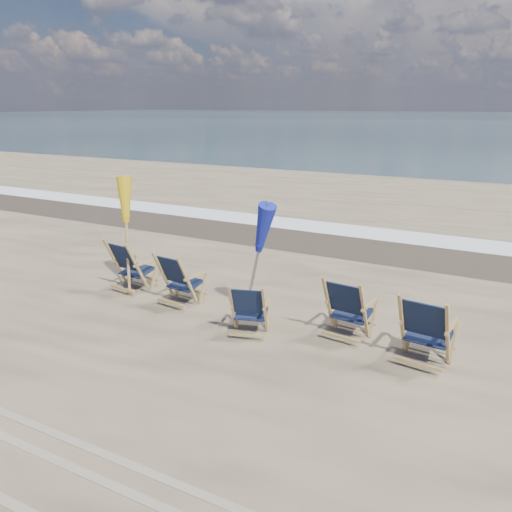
# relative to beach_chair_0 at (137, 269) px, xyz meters

# --- Properties ---
(ocean) EXTENTS (400.00, 400.00, 0.00)m
(ocean) POSITION_rel_beach_chair_0_xyz_m (2.15, 126.51, -0.53)
(ocean) COLOR #324B53
(ocean) RESTS_ON ground
(surf_foam) EXTENTS (200.00, 1.40, 0.01)m
(surf_foam) POSITION_rel_beach_chair_0_xyz_m (2.15, 6.81, -0.53)
(surf_foam) COLOR silver
(surf_foam) RESTS_ON ground
(wet_sand_strip) EXTENTS (200.00, 2.60, 0.00)m
(wet_sand_strip) POSITION_rel_beach_chair_0_xyz_m (2.15, 5.31, -0.53)
(wet_sand_strip) COLOR #42362A
(wet_sand_strip) RESTS_ON ground
(tire_tracks) EXTENTS (80.00, 1.30, 0.01)m
(tire_tracks) POSITION_rel_beach_chair_0_xyz_m (2.15, -4.29, -0.53)
(tire_tracks) COLOR gray
(tire_tracks) RESTS_ON ground
(beach_chair_0) EXTENTS (0.77, 0.84, 1.07)m
(beach_chair_0) POSITION_rel_beach_chair_0_xyz_m (0.00, 0.00, 0.00)
(beach_chair_0) COLOR #111932
(beach_chair_0) RESTS_ON ground
(beach_chair_1) EXTENTS (0.74, 0.81, 1.03)m
(beach_chair_1) POSITION_rel_beach_chair_0_xyz_m (1.24, -0.13, -0.02)
(beach_chair_1) COLOR #111932
(beach_chair_1) RESTS_ON ground
(beach_chair_2) EXTENTS (0.75, 0.80, 0.92)m
(beach_chair_2) POSITION_rel_beach_chair_0_xyz_m (2.94, -0.52, -0.08)
(beach_chair_2) COLOR #111932
(beach_chair_2) RESTS_ON ground
(beach_chair_3) EXTENTS (0.75, 0.82, 1.05)m
(beach_chair_3) POSITION_rel_beach_chair_0_xyz_m (4.35, -0.03, -0.01)
(beach_chair_3) COLOR #111932
(beach_chair_3) RESTS_ON ground
(beach_chair_4) EXTENTS (0.79, 0.87, 1.10)m
(beach_chair_4) POSITION_rel_beach_chair_0_xyz_m (5.55, -0.34, 0.01)
(beach_chair_4) COLOR #111932
(beach_chair_4) RESTS_ON ground
(umbrella_yellow) EXTENTS (0.30, 0.30, 2.22)m
(umbrella_yellow) POSITION_rel_beach_chair_0_xyz_m (-0.24, 0.05, 1.16)
(umbrella_yellow) COLOR #A28048
(umbrella_yellow) RESTS_ON ground
(umbrella_blue) EXTENTS (0.30, 0.30, 2.10)m
(umbrella_blue) POSITION_rel_beach_chair_0_xyz_m (2.41, 0.19, 1.04)
(umbrella_blue) COLOR #A5A5AD
(umbrella_blue) RESTS_ON ground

